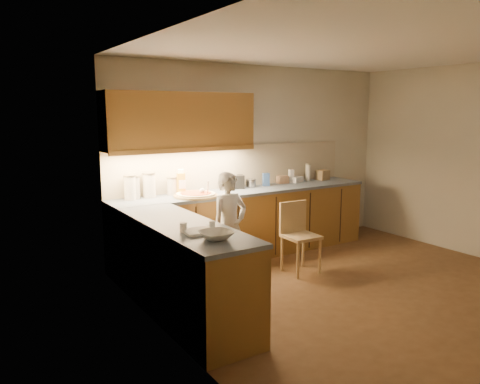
% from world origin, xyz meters
% --- Properties ---
extents(room, '(4.54, 4.50, 2.62)m').
position_xyz_m(room, '(0.00, 0.00, 1.68)').
color(room, brown).
rests_on(room, ground).
extents(l_counter, '(3.77, 2.62, 0.92)m').
position_xyz_m(l_counter, '(-0.92, 1.25, 0.46)').
color(l_counter, olive).
rests_on(l_counter, ground).
extents(backsplash, '(3.75, 0.02, 0.58)m').
position_xyz_m(backsplash, '(-0.38, 1.99, 1.21)').
color(backsplash, '#C2B596').
rests_on(backsplash, l_counter).
extents(upper_cabinets, '(1.95, 0.36, 0.73)m').
position_xyz_m(upper_cabinets, '(-1.27, 1.82, 1.85)').
color(upper_cabinets, olive).
rests_on(upper_cabinets, ground).
extents(pizza_on_board, '(0.55, 0.55, 0.22)m').
position_xyz_m(pizza_on_board, '(-1.19, 1.60, 0.94)').
color(pizza_on_board, '#A28651').
rests_on(pizza_on_board, l_counter).
extents(child, '(0.49, 0.35, 1.28)m').
position_xyz_m(child, '(-1.06, 1.02, 0.64)').
color(child, white).
rests_on(child, ground).
extents(wooden_chair, '(0.41, 0.41, 0.86)m').
position_xyz_m(wooden_chair, '(-0.19, 0.83, 0.50)').
color(wooden_chair, tan).
rests_on(wooden_chair, ground).
extents(mixing_bowl, '(0.28, 0.28, 0.07)m').
position_xyz_m(mixing_bowl, '(-1.95, -0.24, 0.95)').
color(mixing_bowl, white).
rests_on(mixing_bowl, l_counter).
extents(canister_a, '(0.15, 0.15, 0.30)m').
position_xyz_m(canister_a, '(-1.95, 1.84, 1.07)').
color(canister_a, white).
rests_on(canister_a, l_counter).
extents(canister_b, '(0.16, 0.16, 0.28)m').
position_xyz_m(canister_b, '(-1.89, 1.89, 1.06)').
color(canister_b, beige).
rests_on(canister_b, l_counter).
extents(canister_c, '(0.16, 0.16, 0.31)m').
position_xyz_m(canister_c, '(-1.70, 1.87, 1.07)').
color(canister_c, white).
rests_on(canister_c, l_counter).
extents(canister_d, '(0.14, 0.14, 0.23)m').
position_xyz_m(canister_d, '(-1.39, 1.88, 1.04)').
color(canister_d, beige).
rests_on(canister_d, l_counter).
extents(oil_jug, '(0.13, 0.11, 0.33)m').
position_xyz_m(oil_jug, '(-1.29, 1.82, 1.07)').
color(oil_jug, gold).
rests_on(oil_jug, l_counter).
extents(toaster, '(0.33, 0.26, 0.19)m').
position_xyz_m(toaster, '(-0.48, 1.88, 1.01)').
color(toaster, black).
rests_on(toaster, l_counter).
extents(steel_pot, '(0.15, 0.15, 0.11)m').
position_xyz_m(steel_pot, '(-0.20, 1.86, 0.98)').
color(steel_pot, '#A4A4A9').
rests_on(steel_pot, l_counter).
extents(blue_box, '(0.11, 0.09, 0.18)m').
position_xyz_m(blue_box, '(0.03, 1.82, 1.01)').
color(blue_box, '#2F4F8E').
rests_on(blue_box, l_counter).
extents(card_box_a, '(0.17, 0.13, 0.11)m').
position_xyz_m(card_box_a, '(0.38, 1.89, 0.98)').
color(card_box_a, '#A17857').
rests_on(card_box_a, l_counter).
extents(white_bottle, '(0.07, 0.07, 0.19)m').
position_xyz_m(white_bottle, '(0.54, 1.89, 1.02)').
color(white_bottle, white).
rests_on(white_bottle, l_counter).
extents(flat_pack, '(0.23, 0.19, 0.08)m').
position_xyz_m(flat_pack, '(0.63, 1.88, 0.96)').
color(flat_pack, silver).
rests_on(flat_pack, l_counter).
extents(tall_jar, '(0.08, 0.08, 0.26)m').
position_xyz_m(tall_jar, '(0.86, 1.87, 1.05)').
color(tall_jar, white).
rests_on(tall_jar, l_counter).
extents(card_box_b, '(0.21, 0.18, 0.15)m').
position_xyz_m(card_box_b, '(1.13, 1.85, 0.99)').
color(card_box_b, tan).
rests_on(card_box_b, l_counter).
extents(dough_cloth, '(0.33, 0.28, 0.02)m').
position_xyz_m(dough_cloth, '(-1.95, 0.02, 0.93)').
color(dough_cloth, white).
rests_on(dough_cloth, l_counter).
extents(spice_jar_a, '(0.08, 0.08, 0.08)m').
position_xyz_m(spice_jar_a, '(-2.08, 0.12, 0.96)').
color(spice_jar_a, white).
rests_on(spice_jar_a, l_counter).
extents(spice_jar_b, '(0.07, 0.07, 0.07)m').
position_xyz_m(spice_jar_b, '(-1.82, 0.07, 0.96)').
color(spice_jar_b, white).
rests_on(spice_jar_b, l_counter).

